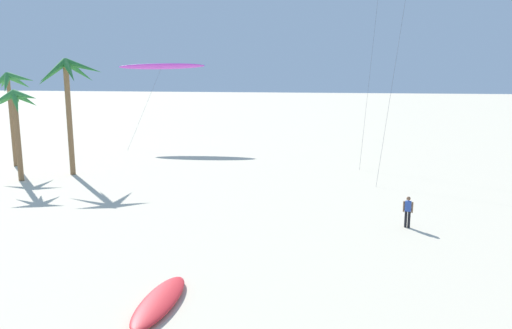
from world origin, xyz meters
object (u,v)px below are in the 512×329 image
at_px(palm_tree_1, 68,81).
at_px(palm_tree_0, 10,88).
at_px(palm_tree_2, 16,107).
at_px(grounded_kite_0, 159,301).
at_px(flying_kite_2, 162,66).
at_px(person_foreground_walker, 408,211).

bearing_deg(palm_tree_1, palm_tree_0, 157.96).
height_order(palm_tree_2, grounded_kite_0, palm_tree_2).
bearing_deg(grounded_kite_0, palm_tree_2, 131.67).
bearing_deg(palm_tree_2, palm_tree_0, 124.89).
xyz_separation_m(palm_tree_0, palm_tree_2, (3.49, -5.00, -1.07)).
relative_size(palm_tree_0, grounded_kite_0, 1.77).
bearing_deg(palm_tree_1, palm_tree_2, -138.13).
bearing_deg(flying_kite_2, palm_tree_2, -105.43).
relative_size(palm_tree_1, palm_tree_2, 1.33).
height_order(flying_kite_2, grounded_kite_0, flying_kite_2).
distance_m(palm_tree_1, grounded_kite_0, 25.24).
distance_m(flying_kite_2, grounded_kite_0, 38.61).
xyz_separation_m(palm_tree_2, flying_kite_2, (5.04, 18.27, 2.74)).
xyz_separation_m(grounded_kite_0, person_foreground_walker, (10.05, 10.17, 0.74)).
xyz_separation_m(palm_tree_0, palm_tree_1, (6.24, -2.53, 0.70)).
xyz_separation_m(flying_kite_2, person_foreground_walker, (20.95, -26.02, -7.14)).
bearing_deg(person_foreground_walker, flying_kite_2, 128.84).
relative_size(grounded_kite_0, person_foreground_walker, 2.63).
bearing_deg(palm_tree_0, palm_tree_1, -22.04).
distance_m(palm_tree_0, grounded_kite_0, 30.68).
distance_m(palm_tree_1, flying_kite_2, 16.00).
xyz_separation_m(palm_tree_1, person_foreground_walker, (23.24, -10.22, -6.17)).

